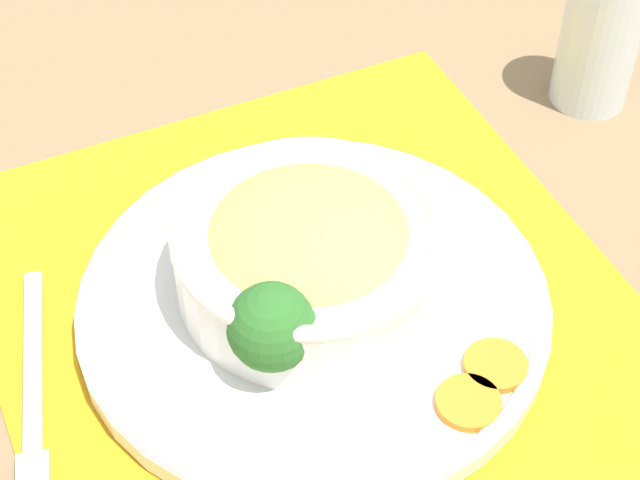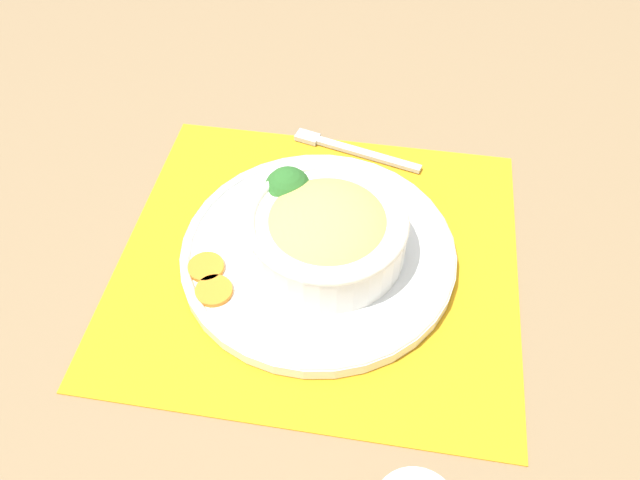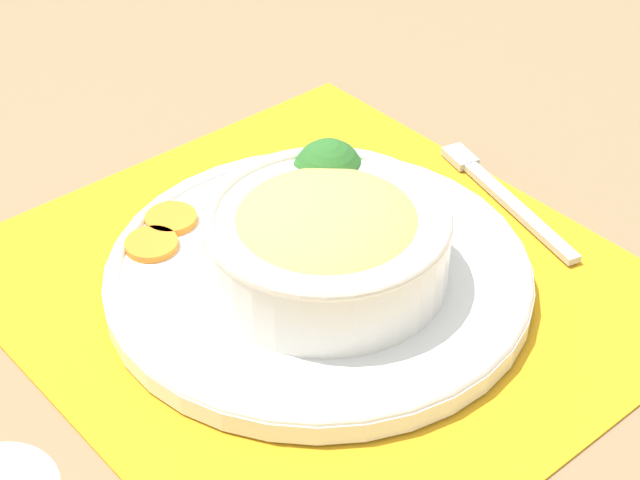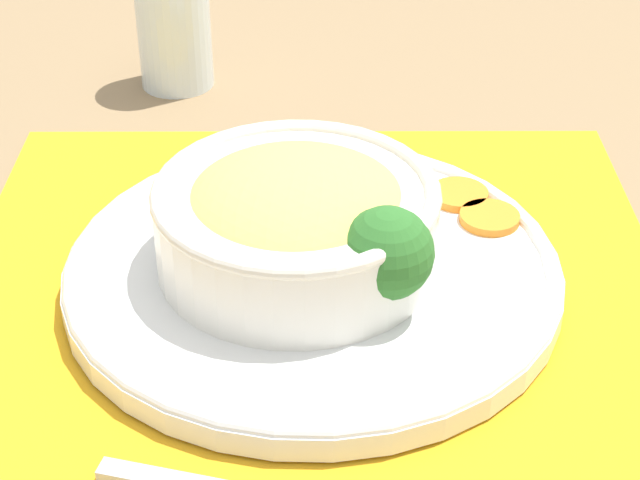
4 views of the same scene
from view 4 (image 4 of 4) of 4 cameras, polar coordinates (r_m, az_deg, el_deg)
name	(u,v)px [view 4 (image 4 of 4)]	position (r m, az deg, el deg)	size (l,w,h in m)	color
ground_plane	(313,289)	(0.70, -0.38, -2.60)	(4.00, 4.00, 0.00)	#8C704C
placemat	(313,286)	(0.70, -0.38, -2.47)	(0.49, 0.52, 0.00)	orange
plate	(313,270)	(0.70, -0.38, -1.59)	(0.32, 0.32, 0.02)	white
bowl	(296,217)	(0.67, -1.27, 1.23)	(0.18, 0.18, 0.07)	silver
broccoli_floret	(387,254)	(0.63, 3.62, -0.74)	(0.06, 0.06, 0.07)	#84AD5B
carrot_slice_near	(490,218)	(0.74, 9.03, 1.18)	(0.04, 0.04, 0.01)	orange
carrot_slice_middle	(459,195)	(0.76, 7.42, 2.42)	(0.04, 0.04, 0.01)	orange
water_glass	(174,27)	(0.96, -7.80, 11.17)	(0.06, 0.06, 0.12)	silver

